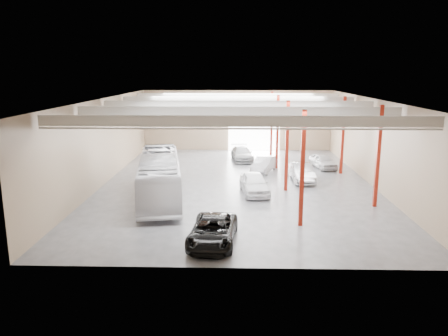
{
  "coord_description": "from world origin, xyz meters",
  "views": [
    {
      "loc": [
        -0.14,
        -35.24,
        9.15
      ],
      "look_at": [
        -0.99,
        -3.95,
        2.2
      ],
      "focal_mm": 35.0,
      "sensor_mm": 36.0,
      "label": 1
    }
  ],
  "objects_px": {
    "black_sedan": "(213,231)",
    "car_row_c": "(242,154)",
    "car_row_b": "(264,164)",
    "car_right_far": "(323,161)",
    "car_row_a": "(254,183)",
    "car_right_near": "(302,172)",
    "coach_bus": "(160,177)"
  },
  "relations": [
    {
      "from": "car_row_c",
      "to": "car_right_near",
      "type": "relative_size",
      "value": 1.06
    },
    {
      "from": "coach_bus",
      "to": "black_sedan",
      "type": "xyz_separation_m",
      "value": [
        4.32,
        -8.44,
        -0.94
      ]
    },
    {
      "from": "coach_bus",
      "to": "car_right_far",
      "type": "xyz_separation_m",
      "value": [
        13.97,
        10.78,
        -0.97
      ]
    },
    {
      "from": "car_row_c",
      "to": "car_right_near",
      "type": "xyz_separation_m",
      "value": [
        4.98,
        -8.67,
        0.05
      ]
    },
    {
      "from": "coach_bus",
      "to": "car_right_far",
      "type": "distance_m",
      "value": 17.68
    },
    {
      "from": "black_sedan",
      "to": "car_row_c",
      "type": "distance_m",
      "value": 22.78
    },
    {
      "from": "black_sedan",
      "to": "car_row_c",
      "type": "xyz_separation_m",
      "value": [
        1.87,
        22.7,
        -0.0
      ]
    },
    {
      "from": "coach_bus",
      "to": "car_row_b",
      "type": "relative_size",
      "value": 2.82
    },
    {
      "from": "coach_bus",
      "to": "car_right_near",
      "type": "bearing_deg",
      "value": 17.3
    },
    {
      "from": "coach_bus",
      "to": "black_sedan",
      "type": "bearing_deg",
      "value": -72.17
    },
    {
      "from": "black_sedan",
      "to": "car_row_a",
      "type": "height_order",
      "value": "car_row_a"
    },
    {
      "from": "car_row_a",
      "to": "car_right_far",
      "type": "distance_m",
      "value": 11.59
    },
    {
      "from": "car_right_near",
      "to": "car_row_b",
      "type": "bearing_deg",
      "value": 129.06
    },
    {
      "from": "black_sedan",
      "to": "car_row_a",
      "type": "xyz_separation_m",
      "value": [
        2.64,
        10.0,
        0.09
      ]
    },
    {
      "from": "car_row_a",
      "to": "car_row_b",
      "type": "xyz_separation_m",
      "value": [
        1.21,
        7.5,
        -0.11
      ]
    },
    {
      "from": "car_row_c",
      "to": "coach_bus",
      "type": "bearing_deg",
      "value": -120.53
    },
    {
      "from": "car_row_b",
      "to": "car_right_far",
      "type": "relative_size",
      "value": 1.04
    },
    {
      "from": "coach_bus",
      "to": "car_row_c",
      "type": "height_order",
      "value": "coach_bus"
    },
    {
      "from": "car_row_b",
      "to": "car_right_far",
      "type": "xyz_separation_m",
      "value": [
        5.8,
        1.73,
        -0.01
      ]
    },
    {
      "from": "coach_bus",
      "to": "black_sedan",
      "type": "height_order",
      "value": "coach_bus"
    },
    {
      "from": "black_sedan",
      "to": "car_row_b",
      "type": "height_order",
      "value": "black_sedan"
    },
    {
      "from": "car_row_a",
      "to": "coach_bus",
      "type": "bearing_deg",
      "value": -174.69
    },
    {
      "from": "car_row_b",
      "to": "car_right_near",
      "type": "bearing_deg",
      "value": -29.63
    },
    {
      "from": "black_sedan",
      "to": "car_row_a",
      "type": "bearing_deg",
      "value": 79.69
    },
    {
      "from": "car_row_a",
      "to": "car_row_c",
      "type": "distance_m",
      "value": 12.72
    },
    {
      "from": "car_row_b",
      "to": "coach_bus",
      "type": "bearing_deg",
      "value": -112.51
    },
    {
      "from": "car_right_near",
      "to": "car_right_far",
      "type": "height_order",
      "value": "car_right_near"
    },
    {
      "from": "car_row_c",
      "to": "car_right_far",
      "type": "bearing_deg",
      "value": -31.11
    },
    {
      "from": "black_sedan",
      "to": "car_right_far",
      "type": "xyz_separation_m",
      "value": [
        9.65,
        19.23,
        -0.03
      ]
    },
    {
      "from": "car_row_a",
      "to": "car_right_far",
      "type": "bearing_deg",
      "value": 45.46
    },
    {
      "from": "car_row_a",
      "to": "car_right_near",
      "type": "bearing_deg",
      "value": 36.41
    },
    {
      "from": "black_sedan",
      "to": "car_right_far",
      "type": "height_order",
      "value": "black_sedan"
    }
  ]
}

